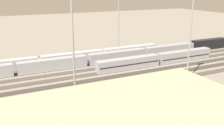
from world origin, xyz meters
The scene contains 14 objects.
ground_plane centered at (0.00, 0.00, 0.00)m, with size 400.00×400.00×0.00m, color gray.
track_bed_0 centered at (0.00, -15.00, 0.06)m, with size 140.00×2.80×0.12m, color #3D3833.
track_bed_1 centered at (0.00, -10.00, 0.06)m, with size 140.00×2.80×0.12m, color #3D3833.
track_bed_2 centered at (0.00, -5.00, 0.06)m, with size 140.00×2.80×0.12m, color #4C443D.
track_bed_3 centered at (0.00, 0.00, 0.06)m, with size 140.00×2.80×0.12m, color #4C443D.
track_bed_4 centered at (0.00, 5.00, 0.06)m, with size 140.00×2.80×0.12m, color #3D3833.
track_bed_5 centered at (0.00, 10.00, 0.06)m, with size 140.00×2.80×0.12m, color #3D3833.
track_bed_6 centered at (0.00, 15.00, 0.06)m, with size 140.00×2.80×0.12m, color #4C443D.
train_on_track_3 centered at (-20.29, 0.00, 2.00)m, with size 47.20×3.06×3.80m.
train_on_track_1 centered at (4.20, -10.00, 2.07)m, with size 139.00×3.00×4.40m.
train_on_track_0 centered at (6.50, -15.00, 2.02)m, with size 71.40×3.00×3.80m.
light_mast_1 centered at (-17.97, 17.71, 19.76)m, with size 2.80×0.70×31.70m.
light_mast_2 centered at (-13.91, -18.40, 16.93)m, with size 2.80×0.70×26.47m.
light_mast_3 centered at (16.58, 18.45, 19.09)m, with size 2.80×0.70×30.44m.
Camera 1 is at (33.22, 72.37, 26.63)m, focal length 41.22 mm.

